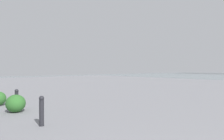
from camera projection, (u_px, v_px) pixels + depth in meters
The scene contains 3 objects.
bollard_near at pixel (42, 110), 5.07m from camera, with size 0.13×0.13×0.77m.
bollard_mid at pixel (17, 99), 7.05m from camera, with size 0.13×0.13×0.74m.
shrub_low at pixel (16, 103), 6.69m from camera, with size 0.70×0.63×0.59m.
Camera 1 is at (0.50, 1.10, 1.47)m, focal length 31.84 mm.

